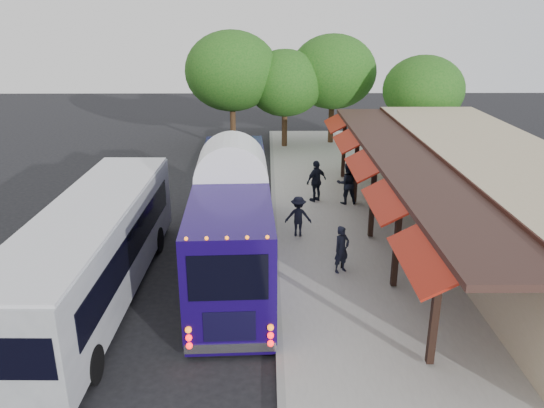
% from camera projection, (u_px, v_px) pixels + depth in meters
% --- Properties ---
extents(ground, '(90.00, 90.00, 0.00)m').
position_uv_depth(ground, '(276.00, 292.00, 17.05)').
color(ground, black).
rests_on(ground, ground).
extents(sidewalk, '(10.00, 40.00, 0.15)m').
position_uv_depth(sidewalk, '(401.00, 239.00, 20.83)').
color(sidewalk, '#9E9B93').
rests_on(sidewalk, ground).
extents(curb, '(0.20, 40.00, 0.16)m').
position_uv_depth(curb, '(275.00, 240.00, 20.78)').
color(curb, gray).
rests_on(curb, ground).
extents(station_shelter, '(8.15, 20.00, 3.60)m').
position_uv_depth(station_shelter, '(493.00, 196.00, 20.26)').
color(station_shelter, tan).
rests_on(station_shelter, ground).
extents(coach_bus, '(2.86, 11.46, 3.63)m').
position_uv_depth(coach_bus, '(233.00, 213.00, 18.29)').
color(coach_bus, '#160650').
rests_on(coach_bus, ground).
extents(city_bus, '(2.70, 11.49, 3.08)m').
position_uv_depth(city_bus, '(93.00, 249.00, 16.10)').
color(city_bus, gray).
rests_on(city_bus, ground).
extents(ped_a, '(0.72, 0.65, 1.64)m').
position_uv_depth(ped_a, '(342.00, 249.00, 17.79)').
color(ped_a, black).
rests_on(ped_a, sidewalk).
extents(ped_b, '(1.00, 0.81, 1.95)m').
position_uv_depth(ped_b, '(347.00, 183.00, 24.22)').
color(ped_b, black).
rests_on(ped_b, sidewalk).
extents(ped_c, '(1.20, 1.07, 1.95)m').
position_uv_depth(ped_c, '(316.00, 181.00, 24.53)').
color(ped_c, black).
rests_on(ped_c, sidewalk).
extents(ped_d, '(1.09, 0.68, 1.62)m').
position_uv_depth(ped_d, '(298.00, 216.00, 20.73)').
color(ped_d, black).
rests_on(ped_d, sidewalk).
extents(sign_board, '(0.17, 0.52, 1.15)m').
position_uv_depth(sign_board, '(342.00, 247.00, 18.04)').
color(sign_board, black).
rests_on(sign_board, sidewalk).
extents(tree_left, '(4.97, 4.97, 6.36)m').
position_uv_depth(tree_left, '(285.00, 83.00, 33.82)').
color(tree_left, '#382314').
rests_on(tree_left, ground).
extents(tree_mid, '(5.66, 5.66, 7.25)m').
position_uv_depth(tree_mid, '(333.00, 72.00, 34.61)').
color(tree_mid, '#382314').
rests_on(tree_mid, ground).
extents(tree_right, '(4.82, 4.82, 6.17)m').
position_uv_depth(tree_right, '(423.00, 90.00, 31.63)').
color(tree_right, '#382314').
rests_on(tree_right, ground).
extents(tree_far, '(5.88, 5.88, 7.53)m').
position_uv_depth(tree_far, '(232.00, 71.00, 33.25)').
color(tree_far, '#382314').
rests_on(tree_far, ground).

